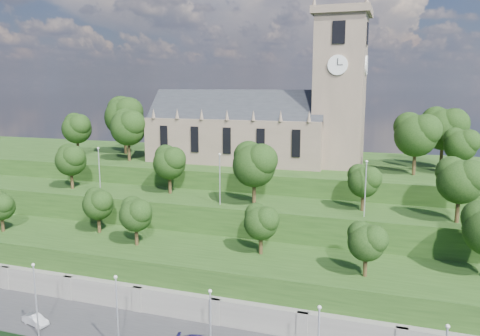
% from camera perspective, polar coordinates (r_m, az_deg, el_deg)
% --- Properties ---
extents(retaining_wall, '(160.00, 2.10, 5.00)m').
position_cam_1_polar(retaining_wall, '(58.38, -7.53, -16.82)').
color(retaining_wall, slate).
rests_on(retaining_wall, ground).
extents(embankment_lower, '(160.00, 12.00, 8.00)m').
position_cam_1_polar(embankment_lower, '(62.70, -5.08, -13.30)').
color(embankment_lower, '#1F3D14').
rests_on(embankment_lower, ground).
extents(embankment_upper, '(160.00, 10.00, 12.00)m').
position_cam_1_polar(embankment_upper, '(71.52, -1.55, -8.55)').
color(embankment_upper, '#1F3D14').
rests_on(embankment_upper, ground).
extents(hilltop, '(160.00, 32.00, 15.00)m').
position_cam_1_polar(hilltop, '(90.35, 3.02, -3.62)').
color(hilltop, '#1F3D14').
rests_on(hilltop, ground).
extents(church, '(38.60, 12.35, 27.60)m').
position_cam_1_polar(church, '(83.97, 2.90, 5.73)').
color(church, '#6E5D4D').
rests_on(church, hilltop).
extents(trees_lower, '(68.57, 8.86, 8.39)m').
position_cam_1_polar(trees_lower, '(57.63, 2.18, -6.14)').
color(trees_lower, '#322513').
rests_on(trees_lower, embankment_lower).
extents(trees_upper, '(63.68, 8.62, 9.12)m').
position_cam_1_polar(trees_upper, '(66.41, 1.53, 0.22)').
color(trees_upper, '#322513').
rests_on(trees_upper, embankment_upper).
extents(trees_hilltop, '(74.90, 16.69, 11.73)m').
position_cam_1_polar(trees_hilltop, '(84.40, 0.12, 5.33)').
color(trees_hilltop, '#322513').
rests_on(trees_hilltop, hilltop).
extents(lamp_posts_promenade, '(60.36, 0.36, 8.43)m').
position_cam_1_polar(lamp_posts_promenade, '(50.04, -14.75, -16.34)').
color(lamp_posts_promenade, '#B2B2B7').
rests_on(lamp_posts_promenade, promenade).
extents(lamp_posts_upper, '(40.36, 0.36, 7.45)m').
position_cam_1_polar(lamp_posts_upper, '(66.17, -2.48, -0.83)').
color(lamp_posts_upper, '#B2B2B7').
rests_on(lamp_posts_upper, embankment_upper).
extents(car_middle, '(3.65, 1.98, 1.14)m').
position_cam_1_polar(car_middle, '(60.37, -23.67, -16.60)').
color(car_middle, '#A0A1A5').
rests_on(car_middle, promenade).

